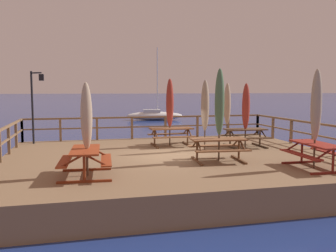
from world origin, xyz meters
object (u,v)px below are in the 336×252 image
patio_umbrella_tall_front (227,104)px  picnic_table_mid_centre (317,150)px  picnic_table_front_left (218,145)px  patio_umbrella_tall_back_left (246,107)px  patio_umbrella_tall_mid_left (316,105)px  patio_umbrella_tall_back_right (205,106)px  picnic_table_back_right (85,157)px  lamp_post_hooked (36,96)px  patio_umbrella_short_mid (170,103)px  sailboat_distant (154,115)px  patio_umbrella_tall_mid_right (220,102)px  picnic_table_back_left (171,133)px  patio_umbrella_short_front (86,117)px  picnic_table_front_right (245,134)px

patio_umbrella_tall_front → picnic_table_mid_centre: bearing=-87.5°
picnic_table_front_left → patio_umbrella_tall_back_left: patio_umbrella_tall_back_left is taller
picnic_table_mid_centre → patio_umbrella_tall_mid_left: 1.36m
picnic_table_front_left → patio_umbrella_tall_back_right: patio_umbrella_tall_back_right is taller
picnic_table_back_right → patio_umbrella_tall_front: (6.59, 5.74, 1.16)m
picnic_table_mid_centre → picnic_table_back_right: size_ratio=1.04×
patio_umbrella_tall_back_left → lamp_post_hooked: 9.08m
lamp_post_hooked → patio_umbrella_short_mid: bearing=-18.7°
lamp_post_hooked → sailboat_distant: (9.64, 21.39, -2.46)m
patio_umbrella_tall_mid_right → patio_umbrella_tall_mid_left: bearing=-36.3°
picnic_table_back_left → patio_umbrella_tall_mid_left: bearing=-59.4°
picnic_table_front_left → picnic_table_back_right: (-4.35, -1.15, -0.00)m
patio_umbrella_short_front → patio_umbrella_tall_back_left: (6.50, 3.61, 0.04)m
picnic_table_front_left → lamp_post_hooked: bearing=138.9°
picnic_table_front_left → picnic_table_front_right: same height
picnic_table_back_left → patio_umbrella_tall_back_left: bearing=-21.1°
picnic_table_back_right → patio_umbrella_tall_back_left: (6.55, 3.68, 1.14)m
patio_umbrella_tall_mid_right → patio_umbrella_tall_back_left: bearing=48.9°
picnic_table_back_left → patio_umbrella_short_front: size_ratio=0.71×
patio_umbrella_tall_back_right → patio_umbrella_tall_mid_left: bearing=-60.4°
picnic_table_front_right → patio_umbrella_short_mid: (-3.00, 1.04, 1.27)m
picnic_table_back_right → sailboat_distant: bearing=74.8°
picnic_table_back_right → patio_umbrella_tall_front: size_ratio=0.69×
patio_umbrella_tall_mid_right → patio_umbrella_tall_front: 5.02m
picnic_table_back_left → patio_umbrella_tall_back_right: (0.98, -1.52, 1.21)m
lamp_post_hooked → sailboat_distant: size_ratio=0.41×
patio_umbrella_tall_back_left → patio_umbrella_tall_back_right: (-1.92, -0.39, 0.08)m
patio_umbrella_tall_back_right → patio_umbrella_tall_mid_right: bearing=-96.2°
patio_umbrella_short_front → patio_umbrella_tall_back_right: bearing=35.1°
sailboat_distant → patio_umbrella_short_mid: bearing=-99.9°
patio_umbrella_tall_mid_left → patio_umbrella_tall_back_left: (-0.26, 4.23, -0.23)m
picnic_table_front_right → sailboat_distant: size_ratio=0.23×
picnic_table_front_right → picnic_table_back_left: 3.12m
picnic_table_front_right → lamp_post_hooked: (-8.59, 2.94, 1.56)m
patio_umbrella_tall_mid_left → sailboat_distant: size_ratio=0.39×
patio_umbrella_tall_front → patio_umbrella_tall_mid_left: bearing=-88.0°
patio_umbrella_tall_mid_right → patio_umbrella_short_front: size_ratio=1.19×
patio_umbrella_short_mid → patio_umbrella_tall_front: patio_umbrella_short_mid is taller
picnic_table_back_right → patio_umbrella_short_front: (0.05, 0.08, 1.10)m
patio_umbrella_tall_mid_left → patio_umbrella_short_front: patio_umbrella_tall_mid_left is taller
patio_umbrella_tall_back_right → lamp_post_hooked: size_ratio=0.87×
picnic_table_mid_centre → picnic_table_back_left: 6.27m
patio_umbrella_tall_mid_left → lamp_post_hooked: (-8.82, 7.24, 0.20)m
picnic_table_front_right → picnic_table_mid_centre: bearing=-86.2°
picnic_table_back_left → sailboat_distant: 23.64m
picnic_table_mid_centre → picnic_table_front_left: 3.05m
patio_umbrella_tall_front → sailboat_distant: 22.47m
picnic_table_front_right → picnic_table_back_right: bearing=-150.3°
picnic_table_back_left → patio_umbrella_tall_back_left: 3.31m
patio_umbrella_tall_mid_right → patio_umbrella_tall_back_right: 2.09m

